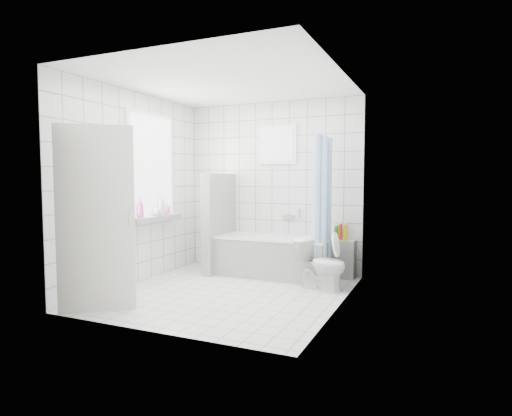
% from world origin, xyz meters
% --- Properties ---
extents(ground, '(3.00, 3.00, 0.00)m').
position_xyz_m(ground, '(0.00, 0.00, 0.00)').
color(ground, white).
rests_on(ground, ground).
extents(ceiling, '(3.00, 3.00, 0.00)m').
position_xyz_m(ceiling, '(0.00, 0.00, 2.60)').
color(ceiling, white).
rests_on(ceiling, ground).
extents(wall_back, '(2.80, 0.02, 2.60)m').
position_xyz_m(wall_back, '(0.00, 1.50, 1.30)').
color(wall_back, white).
rests_on(wall_back, ground).
extents(wall_front, '(2.80, 0.02, 2.60)m').
position_xyz_m(wall_front, '(0.00, -1.50, 1.30)').
color(wall_front, white).
rests_on(wall_front, ground).
extents(wall_left, '(0.02, 3.00, 2.60)m').
position_xyz_m(wall_left, '(-1.40, 0.00, 1.30)').
color(wall_left, white).
rests_on(wall_left, ground).
extents(wall_right, '(0.02, 3.00, 2.60)m').
position_xyz_m(wall_right, '(1.40, 0.00, 1.30)').
color(wall_right, white).
rests_on(wall_right, ground).
extents(window_left, '(0.01, 0.90, 1.40)m').
position_xyz_m(window_left, '(-1.35, 0.30, 1.60)').
color(window_left, white).
rests_on(window_left, wall_left).
extents(window_back, '(0.50, 0.01, 0.50)m').
position_xyz_m(window_back, '(0.10, 1.46, 1.95)').
color(window_back, white).
rests_on(window_back, wall_back).
extents(window_sill, '(0.18, 1.02, 0.08)m').
position_xyz_m(window_sill, '(-1.31, 0.30, 0.86)').
color(window_sill, white).
rests_on(window_sill, wall_left).
extents(door, '(0.65, 0.53, 2.00)m').
position_xyz_m(door, '(-0.94, -1.23, 1.00)').
color(door, silver).
rests_on(door, ground).
extents(bathtub, '(1.65, 0.77, 0.58)m').
position_xyz_m(bathtub, '(0.19, 1.13, 0.29)').
color(bathtub, white).
rests_on(bathtub, ground).
extents(partition_wall, '(0.15, 0.85, 1.50)m').
position_xyz_m(partition_wall, '(-0.70, 1.07, 0.75)').
color(partition_wall, white).
rests_on(partition_wall, ground).
extents(tiled_ledge, '(0.40, 0.24, 0.55)m').
position_xyz_m(tiled_ledge, '(1.12, 1.38, 0.28)').
color(tiled_ledge, white).
rests_on(tiled_ledge, ground).
extents(toilet, '(0.71, 0.52, 0.65)m').
position_xyz_m(toilet, '(1.03, 0.65, 0.33)').
color(toilet, white).
rests_on(toilet, ground).
extents(curtain_rod, '(0.02, 0.80, 0.02)m').
position_xyz_m(curtain_rod, '(0.95, 1.10, 2.00)').
color(curtain_rod, silver).
rests_on(curtain_rod, wall_back).
extents(shower_curtain, '(0.14, 0.48, 1.78)m').
position_xyz_m(shower_curtain, '(0.95, 0.97, 1.10)').
color(shower_curtain, '#4E98E7').
rests_on(shower_curtain, curtain_rod).
extents(tub_faucet, '(0.18, 0.06, 0.06)m').
position_xyz_m(tub_faucet, '(0.29, 1.46, 0.85)').
color(tub_faucet, silver).
rests_on(tub_faucet, wall_back).
extents(sill_bottles, '(0.16, 0.73, 0.31)m').
position_xyz_m(sill_bottles, '(-1.30, 0.29, 1.03)').
color(sill_bottles, silver).
rests_on(sill_bottles, window_sill).
extents(ledge_bottles, '(0.20, 0.18, 0.23)m').
position_xyz_m(ledge_bottles, '(1.12, 1.35, 0.66)').
color(ledge_bottles, gold).
rests_on(ledge_bottles, tiled_ledge).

